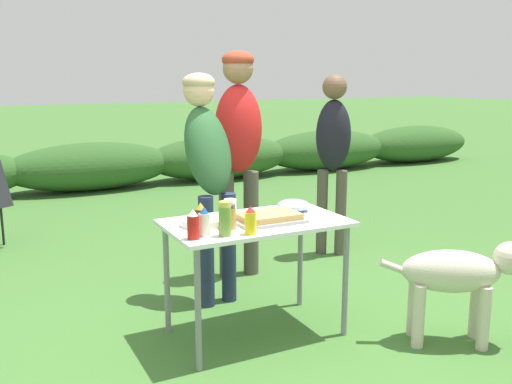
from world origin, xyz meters
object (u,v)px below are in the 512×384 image
Objects in this scene: beer_bottle at (201,218)px; spice_jar at (229,217)px; relish_jar at (225,219)px; mustard_bottle at (250,221)px; paper_cup_stack at (230,207)px; mixing_bowl at (294,205)px; standing_person_in_red_jacket at (333,146)px; standing_person_with_beanie at (238,139)px; plate_stack at (202,222)px; food_tray at (268,218)px; folding_table at (256,233)px; dog at (460,275)px; ketchup_bottle at (193,225)px; standing_person_in_dark_puffer at (208,158)px; mayo_bottle at (204,222)px.

beer_bottle is 1.20× the size of spice_jar.
relish_jar is 1.22× the size of mustard_bottle.
beer_bottle reaches higher than paper_cup_stack.
mixing_bowl is 0.13× the size of standing_person_in_red_jacket.
standing_person_with_beanie reaches higher than beer_bottle.
standing_person_with_beanie is (0.70, 0.98, 0.36)m from plate_stack.
food_tray is at bearing -98.72° from standing_person_in_red_jacket.
folding_table reaches higher than dog.
beer_bottle is 0.28m from mustard_bottle.
food_tray is at bearing 14.45° from ketchup_bottle.
spice_jar is 0.16m from mustard_bottle.
food_tray is 0.34m from mixing_bowl.
dog is (1.07, -1.35, -0.61)m from standing_person_in_dark_puffer.
dog is at bearing -37.03° from paper_cup_stack.
mayo_bottle is (-0.07, -0.22, 0.06)m from plate_stack.
mixing_bowl is (0.67, 0.07, 0.02)m from plate_stack.
food_tray reaches higher than dog.
standing_person_in_red_jacket is at bearing 35.62° from beer_bottle.
ketchup_bottle is at bearing -130.15° from beer_bottle.
food_tray is at bearing -90.00° from standing_person_in_dark_puffer.
mixing_bowl is 1.34× the size of mustard_bottle.
mayo_bottle is (-0.32, -0.36, 0.02)m from paper_cup_stack.
standing_person_in_dark_puffer is at bearing 62.87° from ketchup_bottle.
mixing_bowl reaches higher than food_tray.
relish_jar is at bearing -113.28° from standing_person_with_beanie.
standing_person_in_dark_puffer reaches higher than spice_jar.
standing_person_in_dark_puffer is (0.45, 0.88, 0.22)m from ketchup_bottle.
standing_person_in_red_jacket is 1.94m from dog.
standing_person_in_red_jacket is at bearing 37.04° from mayo_bottle.
mayo_bottle is at bearing 155.45° from relish_jar.
standing_person_in_red_jacket is (0.99, 0.13, -0.13)m from standing_person_with_beanie.
beer_bottle reaches higher than plate_stack.
mayo_bottle reaches higher than dog.
paper_cup_stack is at bearing 64.78° from spice_jar.
spice_jar is at bearing -110.21° from standing_person_in_dark_puffer.
mustard_bottle reaches higher than paper_cup_stack.
beer_bottle is 0.89m from standing_person_in_dark_puffer.
ketchup_bottle is at bearing 173.06° from relish_jar.
plate_stack is at bearing 126.23° from spice_jar.
spice_jar reaches higher than dog.
ketchup_bottle is (-0.39, -0.38, 0.03)m from paper_cup_stack.
standing_person_with_beanie is at bearing 57.14° from mayo_bottle.
mustard_bottle reaches higher than food_tray.
beer_bottle is 2.17m from standing_person_in_red_jacket.
ketchup_bottle reaches higher than plate_stack.
paper_cup_stack is 0.56m from standing_person_in_dark_puffer.
standing_person_in_red_jacket is at bearing 12.54° from standing_person_in_dark_puffer.
standing_person_in_red_jacket is at bearing 38.59° from spice_jar.
mustard_bottle is (0.14, -0.03, -0.02)m from relish_jar.
relish_jar reaches higher than spice_jar.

